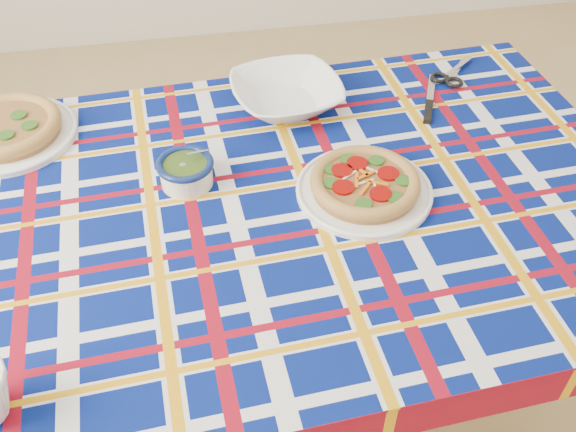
{
  "coord_description": "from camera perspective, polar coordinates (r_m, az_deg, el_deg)",
  "views": [
    {
      "loc": [
        -0.21,
        -0.92,
        1.51
      ],
      "look_at": [
        -0.06,
        -0.08,
        0.71
      ],
      "focal_mm": 40.0,
      "sensor_mm": 36.0,
      "label": 1
    }
  ],
  "objects": [
    {
      "name": "floor",
      "position": [
        1.78,
        1.31,
        -14.68
      ],
      "size": [
        4.0,
        4.0,
        0.0
      ],
      "primitive_type": "plane",
      "color": "tan",
      "rests_on": "ground"
    },
    {
      "name": "table_knife",
      "position": [
        1.57,
        12.6,
        10.95
      ],
      "size": [
        0.11,
        0.21,
        0.01
      ],
      "primitive_type": null,
      "rotation": [
        0.0,
        0.0,
        1.16
      ],
      "color": "silver",
      "rests_on": "tablecloth"
    },
    {
      "name": "tablecloth",
      "position": [
        1.26,
        -1.42,
        -0.44
      ],
      "size": [
        1.53,
        1.01,
        0.1
      ],
      "primitive_type": null,
      "rotation": [
        0.0,
        0.0,
        0.05
      ],
      "color": "navy",
      "rests_on": "dining_table"
    },
    {
      "name": "kitchen_scissors",
      "position": [
        1.66,
        14.93,
        12.66
      ],
      "size": [
        0.19,
        0.19,
        0.02
      ],
      "primitive_type": null,
      "rotation": [
        0.0,
        0.0,
        0.79
      ],
      "color": "silver",
      "rests_on": "tablecloth"
    },
    {
      "name": "dining_table",
      "position": [
        1.27,
        -1.41,
        -1.18
      ],
      "size": [
        1.5,
        0.98,
        0.68
      ],
      "rotation": [
        0.0,
        0.0,
        0.05
      ],
      "color": "brown",
      "rests_on": "floor"
    },
    {
      "name": "second_focaccia_plate",
      "position": [
        1.49,
        -23.72,
        7.24
      ],
      "size": [
        0.34,
        0.34,
        0.05
      ],
      "primitive_type": null,
      "rotation": [
        0.0,
        0.0,
        0.16
      ],
      "color": "brown",
      "rests_on": "tablecloth"
    },
    {
      "name": "serving_bowl",
      "position": [
        1.47,
        -0.13,
        10.76
      ],
      "size": [
        0.27,
        0.27,
        0.06
      ],
      "primitive_type": "imported",
      "rotation": [
        0.0,
        0.0,
        0.13
      ],
      "color": "white",
      "rests_on": "tablecloth"
    },
    {
      "name": "pesto_bowl",
      "position": [
        1.26,
        -9.08,
        4.07
      ],
      "size": [
        0.12,
        0.12,
        0.07
      ],
      "primitive_type": null,
      "rotation": [
        0.0,
        0.0,
        -0.04
      ],
      "color": "#233A0F",
      "rests_on": "tablecloth"
    },
    {
      "name": "main_focaccia_plate",
      "position": [
        1.23,
        6.85,
        2.95
      ],
      "size": [
        0.29,
        0.29,
        0.05
      ],
      "primitive_type": null,
      "rotation": [
        0.0,
        0.0,
        0.06
      ],
      "color": "brown",
      "rests_on": "tablecloth"
    }
  ]
}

